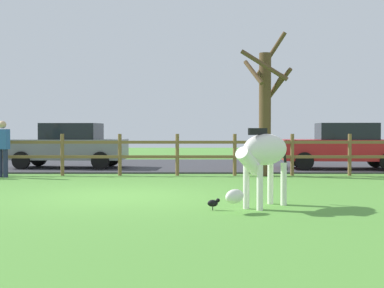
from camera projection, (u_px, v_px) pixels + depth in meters
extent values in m
plane|color=#549338|center=(115.00, 196.00, 11.17)|extent=(60.00, 60.00, 0.00)
cube|color=#38383D|center=(149.00, 165.00, 20.46)|extent=(28.00, 7.40, 0.05)
cylinder|color=brown|center=(3.00, 155.00, 16.13)|extent=(0.11, 0.11, 1.26)
cylinder|color=brown|center=(60.00, 155.00, 16.14)|extent=(0.11, 0.11, 1.26)
cylinder|color=brown|center=(118.00, 155.00, 16.15)|extent=(0.11, 0.11, 1.26)
cylinder|color=brown|center=(175.00, 155.00, 16.15)|extent=(0.11, 0.11, 1.26)
cylinder|color=brown|center=(233.00, 155.00, 16.16)|extent=(0.11, 0.11, 1.26)
cylinder|color=brown|center=(290.00, 155.00, 16.16)|extent=(0.11, 0.11, 1.26)
cylinder|color=brown|center=(348.00, 155.00, 16.17)|extent=(0.11, 0.11, 1.26)
cube|color=brown|center=(118.00, 157.00, 16.15)|extent=(20.80, 0.06, 0.09)
cube|color=brown|center=(118.00, 142.00, 16.14)|extent=(20.80, 0.06, 0.09)
cylinder|color=#513A23|center=(263.00, 115.00, 16.07)|extent=(0.36, 0.36, 3.68)
cylinder|color=#513A23|center=(262.00, 65.00, 15.38)|extent=(1.38, 0.35, 0.94)
cylinder|color=#513A23|center=(276.00, 86.00, 16.35)|extent=(0.76, 1.01, 1.01)
cylinder|color=#513A23|center=(251.00, 72.00, 15.83)|extent=(0.55, 0.87, 0.81)
cylinder|color=#513A23|center=(269.00, 55.00, 16.41)|extent=(0.94, 0.62, 1.34)
cylinder|color=#513A23|center=(273.00, 88.00, 16.23)|extent=(0.52, 0.78, 0.81)
ellipsoid|color=white|center=(264.00, 149.00, 9.57)|extent=(1.16, 1.26, 0.56)
cylinder|color=white|center=(258.00, 188.00, 9.19)|extent=(0.11, 0.11, 0.78)
cylinder|color=white|center=(244.00, 187.00, 9.37)|extent=(0.11, 0.11, 0.78)
cylinder|color=white|center=(282.00, 184.00, 9.81)|extent=(0.11, 0.11, 0.78)
cylinder|color=white|center=(268.00, 183.00, 9.99)|extent=(0.11, 0.11, 0.78)
cylinder|color=white|center=(247.00, 161.00, 9.17)|extent=(0.56, 0.61, 0.51)
ellipsoid|color=white|center=(233.00, 196.00, 8.87)|extent=(0.44, 0.47, 0.24)
cube|color=black|center=(256.00, 132.00, 9.37)|extent=(0.39, 0.46, 0.12)
cylinder|color=black|center=(283.00, 156.00, 10.09)|extent=(0.16, 0.18, 0.54)
cylinder|color=black|center=(211.00, 208.00, 9.23)|extent=(0.01, 0.01, 0.06)
cylinder|color=black|center=(211.00, 209.00, 9.19)|extent=(0.01, 0.01, 0.06)
ellipsoid|color=black|center=(211.00, 203.00, 9.21)|extent=(0.18, 0.10, 0.12)
sphere|color=black|center=(216.00, 200.00, 9.21)|extent=(0.07, 0.07, 0.07)
cube|color=slate|center=(66.00, 149.00, 18.79)|extent=(4.09, 1.93, 0.70)
cube|color=black|center=(70.00, 131.00, 18.77)|extent=(1.99, 1.67, 0.56)
cylinder|color=black|center=(19.00, 160.00, 18.03)|extent=(0.61, 0.22, 0.60)
cylinder|color=black|center=(37.00, 158.00, 19.73)|extent=(0.61, 0.22, 0.60)
cylinder|color=black|center=(98.00, 161.00, 17.88)|extent=(0.61, 0.22, 0.60)
cylinder|color=black|center=(109.00, 158.00, 19.58)|extent=(0.61, 0.22, 0.60)
cube|color=red|center=(339.00, 150.00, 18.28)|extent=(4.13, 2.02, 0.70)
cube|color=black|center=(344.00, 131.00, 18.26)|extent=(2.02, 1.72, 0.56)
cylinder|color=black|center=(302.00, 161.00, 17.55)|extent=(0.61, 0.23, 0.60)
cylinder|color=black|center=(296.00, 158.00, 19.25)|extent=(0.61, 0.23, 0.60)
cylinder|color=black|center=(373.00, 159.00, 19.03)|extent=(0.61, 0.23, 0.60)
cylinder|color=#232847|center=(3.00, 163.00, 15.49)|extent=(0.14, 0.14, 0.82)
cube|color=#2D569E|center=(0.00, 139.00, 15.49)|extent=(0.40, 0.30, 0.58)
sphere|color=tan|center=(0.00, 125.00, 15.48)|extent=(0.22, 0.22, 0.22)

